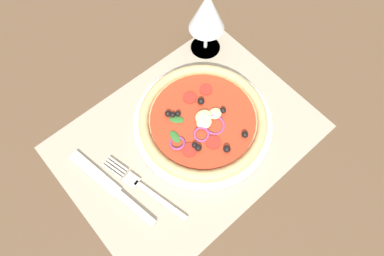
{
  "coord_description": "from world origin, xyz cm",
  "views": [
    {
      "loc": [
        -16.58,
        -20.31,
        59.27
      ],
      "look_at": [
        1.16,
        0.0,
        2.46
      ],
      "focal_mm": 31.89,
      "sensor_mm": 36.0,
      "label": 1
    }
  ],
  "objects_px": {
    "pizza": "(203,119)",
    "fork": "(140,186)",
    "knife": "(111,187)",
    "wine_glass": "(207,14)",
    "plate": "(203,123)"
  },
  "relations": [
    {
      "from": "pizza",
      "to": "fork",
      "type": "xyz_separation_m",
      "value": [
        -0.16,
        -0.02,
        -0.02
      ]
    },
    {
      "from": "plate",
      "to": "knife",
      "type": "relative_size",
      "value": 1.32
    },
    {
      "from": "fork",
      "to": "knife",
      "type": "distance_m",
      "value": 0.05
    },
    {
      "from": "pizza",
      "to": "fork",
      "type": "bearing_deg",
      "value": -173.77
    },
    {
      "from": "pizza",
      "to": "fork",
      "type": "distance_m",
      "value": 0.17
    },
    {
      "from": "fork",
      "to": "knife",
      "type": "relative_size",
      "value": 0.89
    },
    {
      "from": "knife",
      "to": "pizza",
      "type": "bearing_deg",
      "value": -104.1
    },
    {
      "from": "knife",
      "to": "wine_glass",
      "type": "distance_m",
      "value": 0.37
    },
    {
      "from": "wine_glass",
      "to": "plate",
      "type": "bearing_deg",
      "value": -133.72
    },
    {
      "from": "pizza",
      "to": "wine_glass",
      "type": "relative_size",
      "value": 1.62
    },
    {
      "from": "pizza",
      "to": "wine_glass",
      "type": "bearing_deg",
      "value": 46.27
    },
    {
      "from": "fork",
      "to": "wine_glass",
      "type": "height_order",
      "value": "wine_glass"
    },
    {
      "from": "fork",
      "to": "knife",
      "type": "height_order",
      "value": "knife"
    },
    {
      "from": "plate",
      "to": "knife",
      "type": "bearing_deg",
      "value": 176.0
    },
    {
      "from": "knife",
      "to": "plate",
      "type": "bearing_deg",
      "value": -104.01
    }
  ]
}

